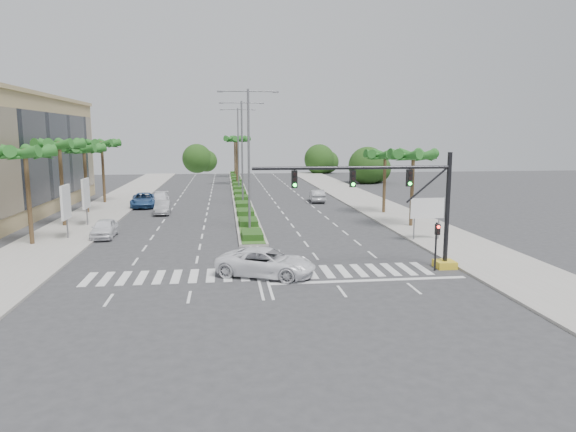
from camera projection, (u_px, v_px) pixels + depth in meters
name	position (u px, v px, depth m)	size (l,w,h in m)	color
ground	(261.00, 274.00, 30.71)	(160.00, 160.00, 0.00)	#333335
footpath_right	(396.00, 216.00, 52.14)	(6.00, 120.00, 0.15)	gray
footpath_left	(86.00, 222.00, 48.44)	(6.00, 120.00, 0.15)	gray
median	(239.00, 191.00, 74.79)	(2.20, 75.00, 0.20)	gray
median_grass	(239.00, 190.00, 74.77)	(1.80, 75.00, 0.04)	#35581E
signal_gantry	(412.00, 214.00, 31.29)	(12.60, 1.20, 7.20)	gold
pedestrian_signal	(437.00, 238.00, 31.01)	(0.28, 0.36, 3.00)	black
direction_sign	(427.00, 210.00, 39.79)	(2.70, 0.11, 3.40)	slate
billboard_near	(66.00, 203.00, 40.23)	(0.18, 2.10, 4.35)	slate
billboard_far	(86.00, 194.00, 46.11)	(0.18, 2.10, 4.35)	slate
palm_left_near	(25.00, 156.00, 37.44)	(4.57, 4.68, 7.55)	brown
palm_left_mid	(59.00, 148.00, 45.22)	(4.57, 4.68, 7.95)	brown
palm_left_far	(84.00, 152.00, 53.15)	(4.57, 4.68, 7.35)	brown
palm_left_end	(102.00, 146.00, 60.93)	(4.57, 4.68, 7.75)	brown
palm_right_near	(413.00, 158.00, 45.21)	(4.57, 4.68, 7.05)	brown
palm_right_far	(385.00, 157.00, 53.10)	(4.57, 4.68, 6.75)	brown
palm_median_a	(237.00, 141.00, 83.47)	(4.57, 4.68, 8.05)	brown
palm_median_b	(235.00, 140.00, 98.17)	(4.57, 4.68, 8.05)	brown
streetlight_near	(249.00, 152.00, 43.35)	(5.10, 0.25, 12.00)	slate
streetlight_mid	(242.00, 147.00, 59.03)	(5.10, 0.25, 12.00)	slate
streetlight_far	(238.00, 144.00, 74.71)	(5.10, 0.25, 12.00)	slate
car_parked_a	(104.00, 228.00, 41.42)	(1.76, 4.38, 1.49)	white
car_parked_b	(163.00, 207.00, 53.70)	(1.52, 4.36, 1.44)	#A2A3A7
car_parked_c	(143.00, 200.00, 58.77)	(2.67, 5.80, 1.61)	#2D538B
car_parked_d	(160.00, 199.00, 60.95)	(1.96, 4.83, 1.40)	white
car_crossing	(266.00, 263.00, 30.13)	(2.69, 5.83, 1.62)	white
car_right	(317.00, 196.00, 63.31)	(1.63, 4.67, 1.54)	#A7A7AB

